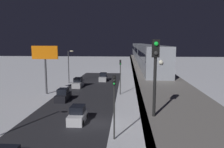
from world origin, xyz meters
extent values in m
plane|color=white|center=(0.00, 0.00, 0.00)|extent=(240.00, 240.00, 0.00)
cube|color=#28282D|center=(4.02, 0.00, 0.00)|extent=(11.00, 84.46, 0.01)
cube|color=gray|center=(-6.66, 0.00, 5.30)|extent=(5.00, 84.46, 0.80)
cube|color=#38383D|center=(-4.28, 0.00, 5.30)|extent=(0.24, 82.77, 0.80)
cylinder|color=gray|center=(-6.66, -35.19, 2.45)|extent=(1.40, 1.40, 4.90)
cylinder|color=gray|center=(-6.66, -21.12, 2.45)|extent=(1.40, 1.40, 4.90)
cylinder|color=gray|center=(-6.66, -7.04, 2.45)|extent=(1.40, 1.40, 4.90)
cylinder|color=gray|center=(-6.66, 7.04, 2.45)|extent=(1.40, 1.40, 4.90)
cube|color=#999EA8|center=(-6.66, -6.51, 7.40)|extent=(2.90, 18.00, 3.40)
cube|color=black|center=(-6.66, -6.51, 7.81)|extent=(2.94, 16.20, 0.90)
cube|color=#999EA8|center=(-6.66, -25.11, 7.40)|extent=(2.90, 18.00, 3.40)
cube|color=black|center=(-6.66, -25.11, 7.81)|extent=(2.94, 16.20, 0.90)
cube|color=#999EA8|center=(-6.66, -43.71, 7.40)|extent=(2.90, 18.00, 3.40)
cube|color=black|center=(-6.66, -43.71, 7.81)|extent=(2.94, 16.20, 0.90)
sphere|color=white|center=(-6.66, 2.54, 7.57)|extent=(0.44, 0.44, 0.44)
cylinder|color=black|center=(-4.72, 13.28, 7.30)|extent=(0.16, 0.16, 3.20)
cube|color=black|center=(-4.72, 13.28, 9.25)|extent=(0.36, 0.28, 0.90)
sphere|color=#19F23F|center=(-4.72, 13.44, 9.48)|extent=(0.22, 0.22, 0.22)
sphere|color=#333333|center=(-4.72, 13.44, 9.02)|extent=(0.22, 0.22, 0.22)
cube|color=silver|center=(2.62, -0.53, 0.55)|extent=(1.80, 4.02, 1.10)
cube|color=black|center=(2.62, -0.53, 1.54)|extent=(1.58, 1.93, 0.87)
cylinder|color=black|center=(3.47, -1.77, 0.32)|extent=(0.20, 0.64, 0.64)
cylinder|color=black|center=(1.76, -1.77, 0.32)|extent=(0.20, 0.64, 0.64)
cylinder|color=black|center=(3.47, 0.72, 0.32)|extent=(0.20, 0.64, 0.64)
cylinder|color=black|center=(1.76, 0.72, 0.32)|extent=(0.20, 0.64, 0.64)
cube|color=black|center=(7.22, -9.89, 0.55)|extent=(1.80, 4.09, 1.10)
cube|color=black|center=(7.22, -9.89, 1.54)|extent=(1.58, 1.96, 0.87)
cube|color=#B2B2B7|center=(2.62, -28.87, 0.55)|extent=(1.80, 4.38, 1.10)
cube|color=black|center=(2.62, -28.87, 1.54)|extent=(1.58, 2.10, 0.87)
cube|color=#B2B2B7|center=(7.22, -20.91, 0.55)|extent=(1.80, 4.30, 1.10)
cube|color=black|center=(7.22, -20.91, 1.54)|extent=(1.58, 2.07, 0.87)
cylinder|color=#2D2D2D|center=(-2.08, 4.03, 2.75)|extent=(0.16, 0.16, 5.50)
cube|color=black|center=(-2.08, 4.03, 5.95)|extent=(0.32, 0.32, 0.90)
sphere|color=black|center=(-2.08, 4.21, 6.25)|extent=(0.20, 0.20, 0.20)
sphere|color=black|center=(-2.08, 4.21, 5.95)|extent=(0.20, 0.20, 0.20)
sphere|color=#19E53F|center=(-2.08, 4.21, 5.65)|extent=(0.20, 0.20, 0.20)
cylinder|color=#2D2D2D|center=(-2.08, -14.64, 2.75)|extent=(0.16, 0.16, 5.50)
cube|color=black|center=(-2.08, -14.64, 5.95)|extent=(0.32, 0.32, 0.90)
sphere|color=black|center=(-2.08, -14.46, 6.25)|extent=(0.20, 0.20, 0.20)
sphere|color=black|center=(-2.08, -14.46, 5.95)|extent=(0.20, 0.20, 0.20)
sphere|color=#19E53F|center=(-2.08, -14.46, 5.65)|extent=(0.20, 0.20, 0.20)
cylinder|color=#4C4C51|center=(11.63, -14.11, 3.25)|extent=(0.36, 0.36, 6.50)
cube|color=orange|center=(11.63, -14.11, 7.70)|extent=(4.80, 0.30, 2.40)
cylinder|color=#38383D|center=(10.32, -25.00, 3.75)|extent=(0.20, 0.20, 7.50)
ellipsoid|color=#F4E5B2|center=(9.52, -25.00, 7.50)|extent=(0.90, 0.44, 0.30)
camera|label=1|loc=(-3.29, 24.38, 9.57)|focal=34.77mm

